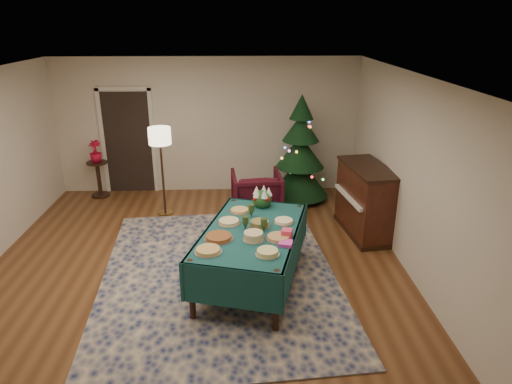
{
  "coord_description": "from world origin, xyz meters",
  "views": [
    {
      "loc": [
        0.66,
        -5.51,
        3.38
      ],
      "look_at": [
        0.87,
        0.66,
        1.01
      ],
      "focal_mm": 32.0,
      "sensor_mm": 36.0,
      "label": 1
    }
  ],
  "objects_px": {
    "gift_box": "(287,233)",
    "piano": "(366,201)",
    "side_table": "(99,180)",
    "buffet_table": "(252,241)",
    "potted_plant": "(96,156)",
    "armchair": "(256,192)",
    "floor_lamp": "(160,141)",
    "christmas_tree": "(300,154)"
  },
  "relations": [
    {
      "from": "armchair",
      "to": "side_table",
      "type": "relative_size",
      "value": 1.23
    },
    {
      "from": "buffet_table",
      "to": "potted_plant",
      "type": "bearing_deg",
      "value": 131.54
    },
    {
      "from": "christmas_tree",
      "to": "potted_plant",
      "type": "bearing_deg",
      "value": 175.7
    },
    {
      "from": "buffet_table",
      "to": "armchair",
      "type": "height_order",
      "value": "armchair"
    },
    {
      "from": "piano",
      "to": "floor_lamp",
      "type": "bearing_deg",
      "value": 165.23
    },
    {
      "from": "potted_plant",
      "to": "christmas_tree",
      "type": "relative_size",
      "value": 0.21
    },
    {
      "from": "side_table",
      "to": "potted_plant",
      "type": "xyz_separation_m",
      "value": [
        -0.0,
        0.0,
        0.49
      ]
    },
    {
      "from": "piano",
      "to": "christmas_tree",
      "type": "bearing_deg",
      "value": 120.07
    },
    {
      "from": "piano",
      "to": "buffet_table",
      "type": "bearing_deg",
      "value": -141.73
    },
    {
      "from": "floor_lamp",
      "to": "buffet_table",
      "type": "bearing_deg",
      "value": -57.62
    },
    {
      "from": "side_table",
      "to": "piano",
      "type": "distance_m",
      "value": 5.23
    },
    {
      "from": "potted_plant",
      "to": "side_table",
      "type": "bearing_deg",
      "value": 0.0
    },
    {
      "from": "potted_plant",
      "to": "gift_box",
      "type": "bearing_deg",
      "value": -46.42
    },
    {
      "from": "floor_lamp",
      "to": "piano",
      "type": "relative_size",
      "value": 1.14
    },
    {
      "from": "side_table",
      "to": "christmas_tree",
      "type": "height_order",
      "value": "christmas_tree"
    },
    {
      "from": "christmas_tree",
      "to": "buffet_table",
      "type": "bearing_deg",
      "value": -108.35
    },
    {
      "from": "buffet_table",
      "to": "side_table",
      "type": "bearing_deg",
      "value": 131.54
    },
    {
      "from": "gift_box",
      "to": "piano",
      "type": "distance_m",
      "value": 2.29
    },
    {
      "from": "gift_box",
      "to": "armchair",
      "type": "height_order",
      "value": "gift_box"
    },
    {
      "from": "gift_box",
      "to": "piano",
      "type": "xyz_separation_m",
      "value": [
        1.47,
        1.74,
        -0.29
      ]
    },
    {
      "from": "armchair",
      "to": "piano",
      "type": "xyz_separation_m",
      "value": [
        1.76,
        -0.82,
        0.12
      ]
    },
    {
      "from": "armchair",
      "to": "side_table",
      "type": "height_order",
      "value": "armchair"
    },
    {
      "from": "gift_box",
      "to": "armchair",
      "type": "xyz_separation_m",
      "value": [
        -0.29,
        2.55,
        -0.41
      ]
    },
    {
      "from": "side_table",
      "to": "piano",
      "type": "relative_size",
      "value": 0.51
    },
    {
      "from": "floor_lamp",
      "to": "christmas_tree",
      "type": "height_order",
      "value": "christmas_tree"
    },
    {
      "from": "gift_box",
      "to": "piano",
      "type": "height_order",
      "value": "piano"
    },
    {
      "from": "floor_lamp",
      "to": "piano",
      "type": "distance_m",
      "value": 3.65
    },
    {
      "from": "buffet_table",
      "to": "side_table",
      "type": "distance_m",
      "value": 4.49
    },
    {
      "from": "armchair",
      "to": "potted_plant",
      "type": "relative_size",
      "value": 2.05
    },
    {
      "from": "buffet_table",
      "to": "potted_plant",
      "type": "height_order",
      "value": "potted_plant"
    },
    {
      "from": "floor_lamp",
      "to": "christmas_tree",
      "type": "xyz_separation_m",
      "value": [
        2.54,
        0.64,
        -0.44
      ]
    },
    {
      "from": "floor_lamp",
      "to": "side_table",
      "type": "distance_m",
      "value": 2.0
    },
    {
      "from": "floor_lamp",
      "to": "potted_plant",
      "type": "relative_size",
      "value": 3.73
    },
    {
      "from": "armchair",
      "to": "christmas_tree",
      "type": "relative_size",
      "value": 0.43
    },
    {
      "from": "buffet_table",
      "to": "potted_plant",
      "type": "relative_size",
      "value": 5.3
    },
    {
      "from": "buffet_table",
      "to": "christmas_tree",
      "type": "xyz_separation_m",
      "value": [
        1.01,
        3.06,
        0.29
      ]
    },
    {
      "from": "gift_box",
      "to": "armchair",
      "type": "bearing_deg",
      "value": 96.48
    },
    {
      "from": "gift_box",
      "to": "christmas_tree",
      "type": "xyz_separation_m",
      "value": [
        0.58,
        3.28,
        0.08
      ]
    },
    {
      "from": "buffet_table",
      "to": "side_table",
      "type": "height_order",
      "value": "buffet_table"
    },
    {
      "from": "armchair",
      "to": "piano",
      "type": "bearing_deg",
      "value": 150.4
    },
    {
      "from": "armchair",
      "to": "potted_plant",
      "type": "bearing_deg",
      "value": -23.0
    },
    {
      "from": "gift_box",
      "to": "floor_lamp",
      "type": "height_order",
      "value": "floor_lamp"
    }
  ]
}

